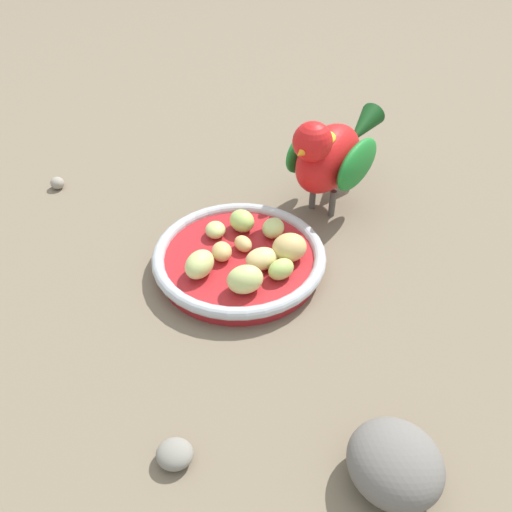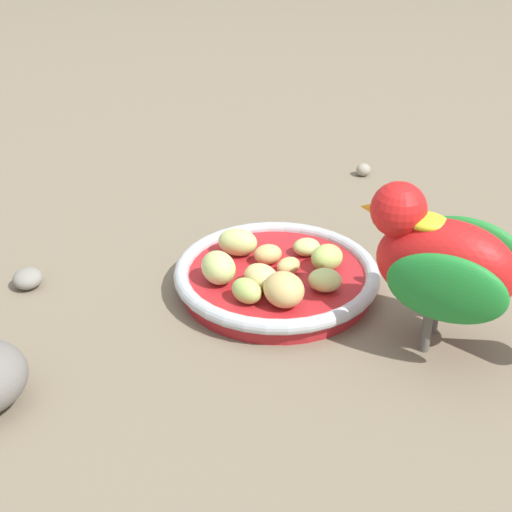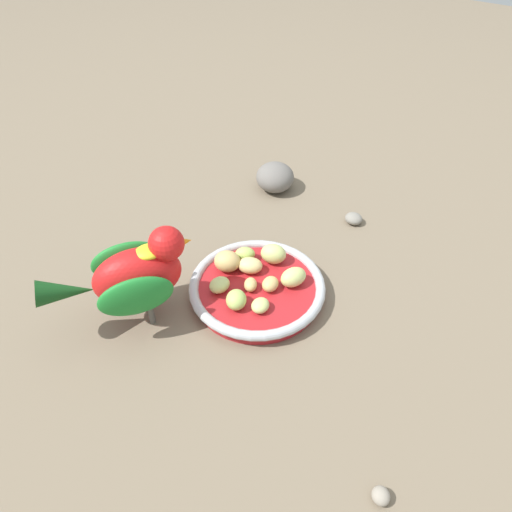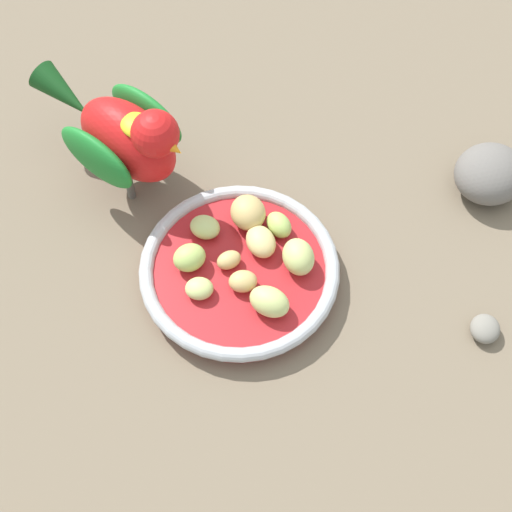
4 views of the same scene
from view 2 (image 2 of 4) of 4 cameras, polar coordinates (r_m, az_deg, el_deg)
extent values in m
plane|color=#756651|center=(0.66, 3.31, -3.85)|extent=(4.00, 4.00, 0.00)
cylinder|color=#AD1E23|center=(0.68, 1.66, -1.99)|extent=(0.18, 0.18, 0.02)
torus|color=#B7BABF|center=(0.68, 1.68, -1.30)|extent=(0.20, 0.20, 0.01)
ellipsoid|color=#E5C67F|center=(0.65, 0.41, -1.61)|extent=(0.04, 0.05, 0.02)
ellipsoid|color=tan|center=(0.69, 0.97, 0.15)|extent=(0.03, 0.03, 0.02)
ellipsoid|color=#C6D17A|center=(0.70, 4.11, 0.73)|extent=(0.03, 0.03, 0.02)
ellipsoid|color=#C6D17A|center=(0.70, -1.49, 1.13)|extent=(0.05, 0.04, 0.03)
ellipsoid|color=#B2CC66|center=(0.68, 5.74, -0.12)|extent=(0.04, 0.04, 0.03)
ellipsoid|color=#C6D17A|center=(0.65, -3.05, -0.94)|extent=(0.04, 0.05, 0.03)
ellipsoid|color=#B2CC66|center=(0.63, -0.76, -2.82)|extent=(0.04, 0.04, 0.02)
ellipsoid|color=tan|center=(0.67, 2.63, -0.81)|extent=(0.03, 0.03, 0.02)
ellipsoid|color=tan|center=(0.62, 2.26, -2.72)|extent=(0.05, 0.05, 0.03)
ellipsoid|color=#C6D17A|center=(0.65, 5.58, -1.95)|extent=(0.04, 0.03, 0.02)
cylinder|color=#59544C|center=(0.61, 13.57, -5.99)|extent=(0.01, 0.01, 0.04)
cylinder|color=#59544C|center=(0.64, 14.19, -4.59)|extent=(0.01, 0.01, 0.04)
ellipsoid|color=red|center=(0.59, 15.04, -0.77)|extent=(0.13, 0.11, 0.08)
ellipsoid|color=#1E7F2D|center=(0.56, 15.08, -2.60)|extent=(0.09, 0.07, 0.06)
ellipsoid|color=#1E7F2D|center=(0.62, 16.48, 0.56)|extent=(0.09, 0.07, 0.06)
sphere|color=red|center=(0.58, 11.43, 3.70)|extent=(0.06, 0.06, 0.05)
cone|color=orange|center=(0.59, 9.35, 3.82)|extent=(0.03, 0.02, 0.02)
ellipsoid|color=yellow|center=(0.58, 13.56, 2.72)|extent=(0.05, 0.04, 0.01)
ellipsoid|color=gray|center=(0.72, -17.95, -1.73)|extent=(0.03, 0.03, 0.02)
ellipsoid|color=gray|center=(0.94, 8.66, 6.90)|extent=(0.03, 0.03, 0.02)
camera|label=1|loc=(0.65, -47.43, 25.16)|focal=37.58mm
camera|label=3|loc=(0.97, 26.18, 34.12)|focal=31.63mm
camera|label=4|loc=(0.99, -6.88, 47.14)|focal=53.46mm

